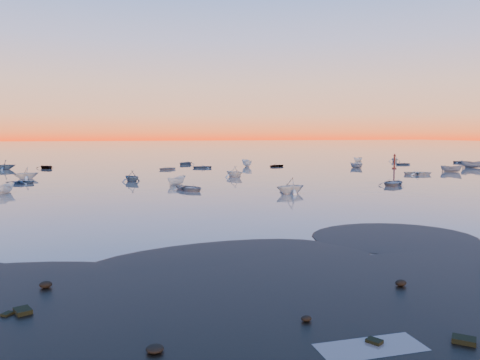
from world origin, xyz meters
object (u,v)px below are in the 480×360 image
object	(u,v)px
boat_near_center	(177,185)
boat_near_right	(234,177)
channel_marker	(394,162)
boat_near_left	(190,191)

from	to	relation	value
boat_near_center	boat_near_right	world-z (taller)	boat_near_right
channel_marker	boat_near_center	bearing A→B (deg)	-158.96
boat_near_left	boat_near_right	bearing A→B (deg)	30.02
boat_near_right	channel_marker	bearing A→B (deg)	165.49
boat_near_right	boat_near_center	bearing A→B (deg)	11.36
boat_near_center	channel_marker	xyz separation A→B (m)	(45.64, 17.56, 1.23)
boat_near_right	boat_near_left	bearing A→B (deg)	29.70
boat_near_center	boat_near_left	bearing A→B (deg)	142.84
boat_near_center	channel_marker	size ratio (longest dim) A/B	1.12
boat_near_left	boat_near_center	world-z (taller)	boat_near_center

